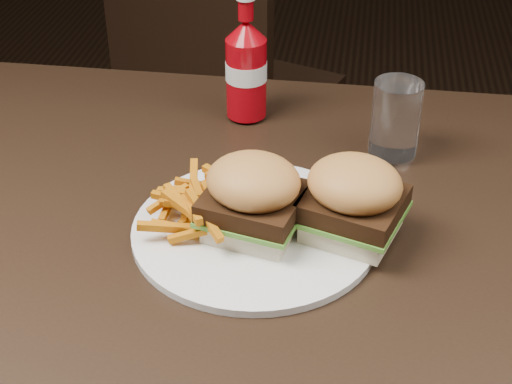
# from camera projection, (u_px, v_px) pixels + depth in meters

# --- Properties ---
(dining_table) EXTENTS (1.20, 0.80, 0.04)m
(dining_table) POSITION_uv_depth(u_px,v_px,m) (247.00, 252.00, 0.88)
(dining_table) COLOR black
(dining_table) RESTS_ON ground
(chair_far) EXTENTS (0.52, 0.52, 0.04)m
(chair_far) POSITION_uv_depth(u_px,v_px,m) (233.00, 98.00, 1.85)
(chair_far) COLOR black
(chair_far) RESTS_ON ground
(plate) EXTENTS (0.27, 0.27, 0.01)m
(plate) POSITION_uv_depth(u_px,v_px,m) (255.00, 230.00, 0.87)
(plate) COLOR white
(plate) RESTS_ON dining_table
(sandwich_half_a) EXTENTS (0.11, 0.10, 0.02)m
(sandwich_half_a) POSITION_uv_depth(u_px,v_px,m) (254.00, 222.00, 0.86)
(sandwich_half_a) COLOR beige
(sandwich_half_a) RESTS_ON plate
(sandwich_half_b) EXTENTS (0.11, 0.11, 0.02)m
(sandwich_half_b) POSITION_uv_depth(u_px,v_px,m) (351.00, 224.00, 0.86)
(sandwich_half_b) COLOR #FADBB9
(sandwich_half_b) RESTS_ON plate
(fries_pile) EXTENTS (0.14, 0.14, 0.04)m
(fries_pile) POSITION_uv_depth(u_px,v_px,m) (204.00, 202.00, 0.87)
(fries_pile) COLOR #AE4C01
(fries_pile) RESTS_ON plate
(ketchup_bottle) EXTENTS (0.07, 0.07, 0.11)m
(ketchup_bottle) POSITION_uv_depth(u_px,v_px,m) (246.00, 78.00, 1.07)
(ketchup_bottle) COLOR #9C040C
(ketchup_bottle) RESTS_ON dining_table
(tumbler) EXTENTS (0.08, 0.08, 0.10)m
(tumbler) POSITION_uv_depth(u_px,v_px,m) (396.00, 118.00, 0.99)
(tumbler) COLOR white
(tumbler) RESTS_ON dining_table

